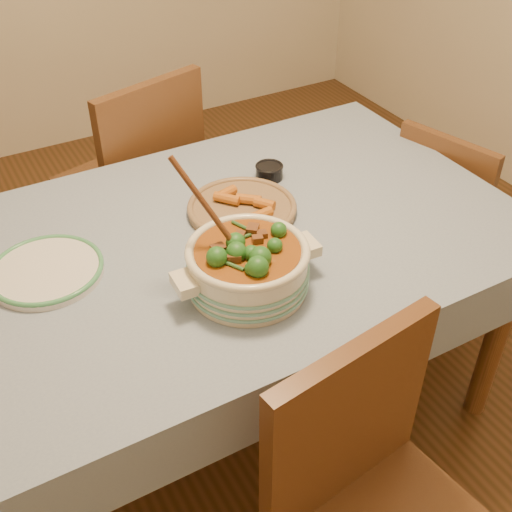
# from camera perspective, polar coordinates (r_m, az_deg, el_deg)

# --- Properties ---
(floor) EXTENTS (4.50, 4.50, 0.00)m
(floor) POSITION_cam_1_polar(r_m,az_deg,el_deg) (2.36, -1.77, -12.93)
(floor) COLOR #3F2912
(floor) RESTS_ON ground
(dining_table) EXTENTS (1.68, 1.08, 0.76)m
(dining_table) POSITION_cam_1_polar(r_m,az_deg,el_deg) (1.89, -2.15, -0.11)
(dining_table) COLOR brown
(dining_table) RESTS_ON floor
(stew_casserole) EXTENTS (0.39, 0.31, 0.37)m
(stew_casserole) POSITION_cam_1_polar(r_m,az_deg,el_deg) (1.60, -0.77, -0.67)
(stew_casserole) COLOR beige
(stew_casserole) RESTS_ON dining_table
(white_plate) EXTENTS (0.35, 0.35, 0.03)m
(white_plate) POSITION_cam_1_polar(r_m,az_deg,el_deg) (1.76, -18.12, -1.21)
(white_plate) COLOR silver
(white_plate) RESTS_ON dining_table
(condiment_bowl) EXTENTS (0.10, 0.10, 0.05)m
(condiment_bowl) POSITION_cam_1_polar(r_m,az_deg,el_deg) (2.07, 1.19, 7.58)
(condiment_bowl) COLOR black
(condiment_bowl) RESTS_ON dining_table
(fried_plate) EXTENTS (0.42, 0.42, 0.05)m
(fried_plate) POSITION_cam_1_polar(r_m,az_deg,el_deg) (1.90, -1.26, 4.41)
(fried_plate) COLOR olive
(fried_plate) RESTS_ON dining_table
(chair_far) EXTENTS (0.55, 0.55, 0.96)m
(chair_far) POSITION_cam_1_polar(r_m,az_deg,el_deg) (2.55, -10.29, 6.94)
(chair_far) COLOR brown
(chair_far) RESTS_ON floor
(chair_near) EXTENTS (0.49, 0.49, 0.94)m
(chair_near) POSITION_cam_1_polar(r_m,az_deg,el_deg) (1.53, 10.56, -21.11)
(chair_near) COLOR brown
(chair_near) RESTS_ON floor
(chair_right) EXTENTS (0.47, 0.47, 0.81)m
(chair_right) POSITION_cam_1_polar(r_m,az_deg,el_deg) (2.55, 16.69, 3.69)
(chair_right) COLOR brown
(chair_right) RESTS_ON floor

